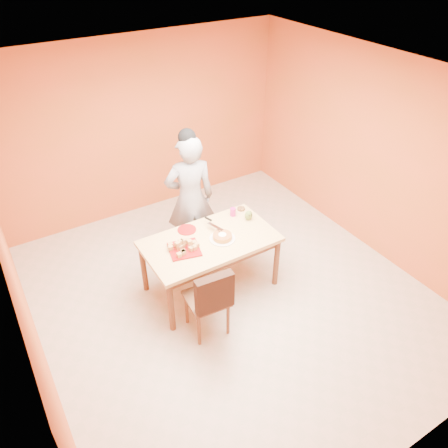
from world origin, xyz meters
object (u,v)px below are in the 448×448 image
red_dinner_plate (187,230)px  checker_tin (241,209)px  egg_ornament (249,215)px  magenta_glass (233,212)px  person (190,199)px  sponge_cake (222,236)px  pastry_platter (184,249)px  dining_chair (207,298)px  dining_table (210,246)px

red_dinner_plate → checker_tin: 0.83m
egg_ornament → magenta_glass: size_ratio=1.23×
person → sponge_cake: (0.00, -0.81, -0.10)m
egg_ornament → magenta_glass: 0.22m
sponge_cake → checker_tin: 0.69m
magenta_glass → sponge_cake: bearing=-136.6°
pastry_platter → red_dinner_plate: bearing=58.2°
egg_ornament → magenta_glass: bearing=146.7°
red_dinner_plate → checker_tin: bearing=2.1°
dining_chair → egg_ornament: dining_chair is taller
sponge_cake → egg_ornament: bearing=19.4°
dining_chair → sponge_cake: dining_chair is taller
red_dinner_plate → egg_ornament: size_ratio=1.75×
red_dinner_plate → sponge_cake: sponge_cake is taller
egg_ornament → checker_tin: 0.25m
dining_table → red_dinner_plate: size_ratio=6.91×
checker_tin → person: bearing=144.2°
dining_table → dining_chair: (-0.39, -0.61, -0.16)m
magenta_glass → red_dinner_plate: bearing=177.8°
red_dinner_plate → egg_ornament: (0.78, -0.21, 0.06)m
egg_ornament → person: bearing=152.3°
person → checker_tin: person is taller
magenta_glass → egg_ornament: bearing=-57.3°
red_dinner_plate → checker_tin: size_ratio=2.32×
dining_table → red_dinner_plate: (-0.15, 0.32, 0.10)m
dining_chair → sponge_cake: size_ratio=4.16×
dining_table → sponge_cake: size_ratio=6.89×
dining_chair → magenta_glass: bearing=49.9°
red_dinner_plate → person: bearing=56.7°
dining_table → egg_ornament: 0.66m
egg_ornament → magenta_glass: (-0.12, 0.18, -0.01)m
dining_table → egg_ornament: bearing=9.8°
red_dinner_plate → sponge_cake: size_ratio=1.00×
dining_table → dining_chair: dining_chair is taller
person → egg_ornament: (0.50, -0.63, -0.08)m
dining_table → sponge_cake: bearing=-26.2°
dining_table → pastry_platter: (-0.35, -0.01, 0.10)m
dining_chair → magenta_glass: dining_chair is taller
sponge_cake → egg_ornament: 0.53m
red_dinner_plate → sponge_cake: 0.48m
magenta_glass → dining_table: bearing=-150.3°
dining_chair → person: bearing=74.0°
dining_table → pastry_platter: bearing=-177.7°
pastry_platter → red_dinner_plate: size_ratio=1.50×
dining_table → person: person is taller
pastry_platter → magenta_glass: (0.87, 0.31, 0.04)m
pastry_platter → egg_ornament: egg_ornament is taller
checker_tin → dining_table: bearing=-152.8°
dining_chair → magenta_glass: 1.31m
person → egg_ornament: person is taller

